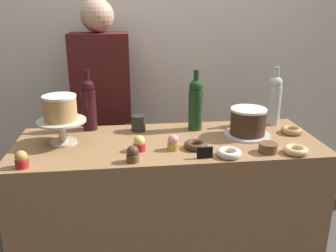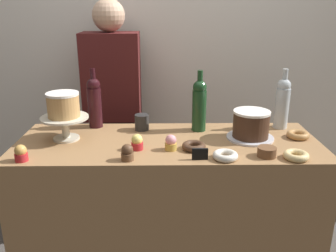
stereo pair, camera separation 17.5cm
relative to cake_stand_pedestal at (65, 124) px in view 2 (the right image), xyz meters
name	(u,v)px [view 2 (the right image)]	position (x,y,z in m)	size (l,w,h in m)	color
back_wall	(166,44)	(0.51, 0.82, 0.30)	(6.00, 0.05, 2.60)	silver
display_counter	(168,220)	(0.51, -0.03, -0.54)	(1.50, 0.56, 0.92)	#997047
cake_stand_pedestal	(65,124)	(0.00, 0.00, 0.00)	(0.24, 0.24, 0.12)	beige
white_layer_cake	(63,105)	(0.00, 0.00, 0.10)	(0.16, 0.16, 0.12)	tan
silver_serving_platter	(250,138)	(0.93, 0.00, -0.08)	(0.24, 0.24, 0.01)	silver
chocolate_round_cake	(251,124)	(0.93, 0.00, 0.00)	(0.18, 0.18, 0.14)	#3D2619
wine_bottle_dark_red	(95,102)	(0.11, 0.20, 0.06)	(0.08, 0.08, 0.33)	black
wine_bottle_clear	(282,102)	(1.13, 0.17, 0.06)	(0.08, 0.08, 0.33)	#B2BCC1
wine_bottle_green	(199,104)	(0.68, 0.13, 0.06)	(0.08, 0.08, 0.33)	#193D1E
cupcake_chocolate	(127,153)	(0.33, -0.26, -0.05)	(0.06, 0.06, 0.07)	brown
cupcake_lemon	(137,142)	(0.37, -0.14, -0.05)	(0.06, 0.06, 0.07)	red
cupcake_caramel	(21,153)	(-0.13, -0.26, -0.05)	(0.06, 0.06, 0.07)	red
cupcake_strawberry	(171,143)	(0.52, -0.14, -0.05)	(0.06, 0.06, 0.07)	gold
donut_chocolate	(194,146)	(0.63, -0.14, -0.07)	(0.11, 0.11, 0.03)	#472D1E
donut_maple	(298,135)	(1.17, 0.00, -0.07)	(0.11, 0.11, 0.03)	#B27F47
donut_sugar	(225,155)	(0.76, -0.25, -0.07)	(0.11, 0.11, 0.03)	silver
donut_glazed	(296,155)	(1.07, -0.26, -0.07)	(0.11, 0.11, 0.03)	#E0C17F
cookie_stack	(267,152)	(0.95, -0.23, -0.06)	(0.08, 0.08, 0.04)	brown
price_sign_chalkboard	(200,154)	(0.65, -0.26, -0.06)	(0.07, 0.01, 0.05)	black
coffee_cup_ceramic	(142,122)	(0.37, 0.14, -0.04)	(0.08, 0.08, 0.09)	#282828
barista_figure	(114,119)	(0.16, 0.58, -0.16)	(0.36, 0.22, 1.60)	black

